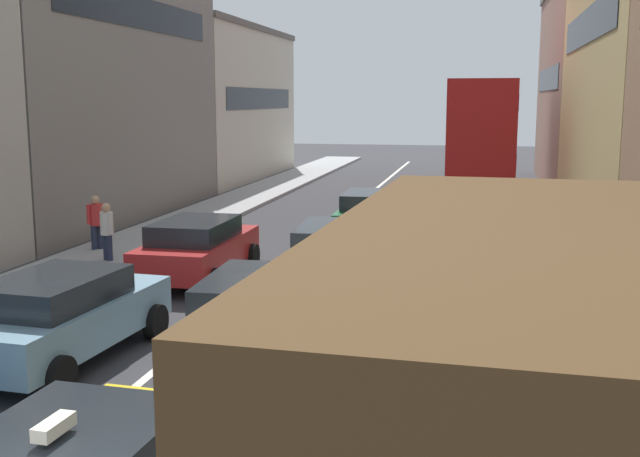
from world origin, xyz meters
name	(u,v)px	position (x,y,z in m)	size (l,w,h in m)	color
sidewalk_left	(175,228)	(-6.70, 20.00, 0.07)	(2.60, 64.00, 0.14)	#9F9F9F
lane_stripe_left	(320,235)	(-1.70, 20.00, 0.01)	(0.16, 60.00, 0.01)	silver
lane_stripe_right	(426,239)	(1.70, 20.00, 0.01)	(0.16, 60.00, 0.01)	silver
building_row_left	(18,44)	(-12.00, 19.80, 6.16)	(7.20, 43.90, 13.57)	#B2ADA3
removalist_box_truck	(520,412)	(3.69, 1.95, 1.97)	(2.95, 7.79, 3.58)	#1E5933
sedan_centre_lane_second	(259,315)	(-0.19, 8.04, 0.80)	(2.21, 4.37, 1.49)	silver
wagon_left_lane_second	(61,315)	(-3.41, 7.35, 0.80)	(2.30, 4.41, 1.49)	#759EB7
hatchback_centre_lane_third	(335,253)	(0.07, 13.31, 0.80)	(2.26, 4.39, 1.49)	beige
sedan_left_lane_third	(197,248)	(-3.31, 13.33, 0.80)	(2.08, 4.31, 1.49)	#A51E1E
coupe_centre_lane_fourth	(371,214)	(-0.01, 19.72, 0.80)	(2.13, 4.34, 1.49)	#19592D
sedan_right_lane_behind_truck	(485,311)	(3.49, 9.06, 0.80)	(2.19, 4.36, 1.49)	gray
wagon_right_lane_far	(487,248)	(3.53, 14.74, 0.80)	(2.23, 4.38, 1.49)	#B29319
bus_mid_queue_primary	(484,135)	(3.37, 29.47, 2.83)	(2.95, 10.55, 5.06)	#B21919
pedestrian_near_kerb	(107,230)	(-6.22, 14.40, 0.95)	(0.46, 0.36, 1.66)	#262D47
pedestrian_mid_sidewalk	(96,221)	(-7.24, 15.73, 0.95)	(0.36, 0.45, 1.66)	#262D47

